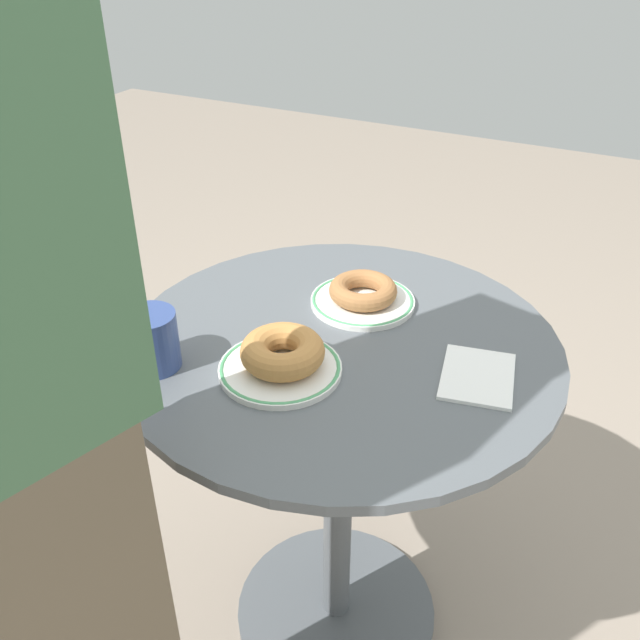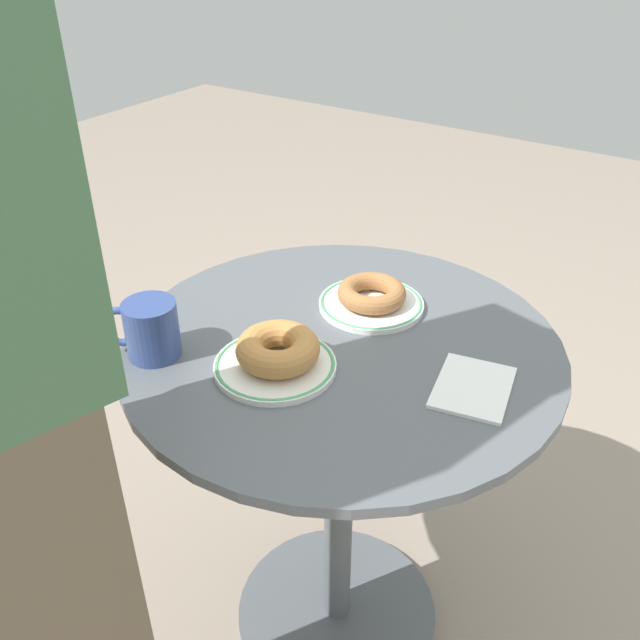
{
  "view_description": "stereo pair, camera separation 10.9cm",
  "coord_description": "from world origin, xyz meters",
  "px_view_note": "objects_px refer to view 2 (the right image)",
  "views": [
    {
      "loc": [
        -0.85,
        -0.39,
        1.35
      ],
      "look_at": [
        -0.03,
        0.02,
        0.77
      ],
      "focal_mm": 38.44,
      "sensor_mm": 36.0,
      "label": 1
    },
    {
      "loc": [
        -0.79,
        -0.48,
        1.35
      ],
      "look_at": [
        -0.03,
        0.02,
        0.77
      ],
      "focal_mm": 38.44,
      "sensor_mm": 36.0,
      "label": 2
    }
  ],
  "objects_px": {
    "donut_old_fashioned": "(278,349)",
    "plate_right": "(371,304)",
    "paper_napkin": "(473,388)",
    "plate_left": "(275,365)",
    "cafe_table": "(340,457)",
    "coffee_mug": "(149,329)",
    "donut_cinnamon": "(372,293)"
  },
  "relations": [
    {
      "from": "donut_old_fashioned",
      "to": "plate_right",
      "type": "bearing_deg",
      "value": -7.32
    },
    {
      "from": "paper_napkin",
      "to": "plate_right",
      "type": "bearing_deg",
      "value": 63.21
    },
    {
      "from": "plate_left",
      "to": "plate_right",
      "type": "height_order",
      "value": "same"
    },
    {
      "from": "paper_napkin",
      "to": "cafe_table",
      "type": "bearing_deg",
      "value": 89.57
    },
    {
      "from": "donut_old_fashioned",
      "to": "coffee_mug",
      "type": "xyz_separation_m",
      "value": [
        -0.08,
        0.19,
        0.01
      ]
    },
    {
      "from": "donut_cinnamon",
      "to": "coffee_mug",
      "type": "distance_m",
      "value": 0.39
    },
    {
      "from": "donut_old_fashioned",
      "to": "paper_napkin",
      "type": "distance_m",
      "value": 0.3
    },
    {
      "from": "plate_right",
      "to": "donut_old_fashioned",
      "type": "relative_size",
      "value": 1.43
    },
    {
      "from": "coffee_mug",
      "to": "cafe_table",
      "type": "bearing_deg",
      "value": -49.72
    },
    {
      "from": "cafe_table",
      "to": "coffee_mug",
      "type": "xyz_separation_m",
      "value": [
        -0.2,
        0.23,
        0.3
      ]
    },
    {
      "from": "cafe_table",
      "to": "plate_right",
      "type": "bearing_deg",
      "value": 7.12
    },
    {
      "from": "cafe_table",
      "to": "coffee_mug",
      "type": "bearing_deg",
      "value": 130.28
    },
    {
      "from": "plate_right",
      "to": "paper_napkin",
      "type": "bearing_deg",
      "value": -116.79
    },
    {
      "from": "donut_cinnamon",
      "to": "coffee_mug",
      "type": "relative_size",
      "value": 1.05
    },
    {
      "from": "cafe_table",
      "to": "paper_napkin",
      "type": "bearing_deg",
      "value": -90.43
    },
    {
      "from": "donut_old_fashioned",
      "to": "donut_cinnamon",
      "type": "height_order",
      "value": "donut_old_fashioned"
    },
    {
      "from": "plate_left",
      "to": "donut_cinnamon",
      "type": "xyz_separation_m",
      "value": [
        0.24,
        -0.03,
        0.02
      ]
    },
    {
      "from": "plate_right",
      "to": "donut_cinnamon",
      "type": "distance_m",
      "value": 0.02
    },
    {
      "from": "donut_cinnamon",
      "to": "paper_napkin",
      "type": "xyz_separation_m",
      "value": [
        -0.12,
        -0.24,
        -0.03
      ]
    },
    {
      "from": "donut_old_fashioned",
      "to": "paper_napkin",
      "type": "height_order",
      "value": "donut_old_fashioned"
    },
    {
      "from": "plate_left",
      "to": "donut_old_fashioned",
      "type": "height_order",
      "value": "donut_old_fashioned"
    },
    {
      "from": "plate_right",
      "to": "coffee_mug",
      "type": "xyz_separation_m",
      "value": [
        -0.32,
        0.22,
        0.04
      ]
    },
    {
      "from": "plate_left",
      "to": "paper_napkin",
      "type": "xyz_separation_m",
      "value": [
        0.12,
        -0.27,
        -0.0
      ]
    },
    {
      "from": "cafe_table",
      "to": "donut_old_fashioned",
      "type": "xyz_separation_m",
      "value": [
        -0.11,
        0.05,
        0.29
      ]
    },
    {
      "from": "plate_left",
      "to": "donut_cinnamon",
      "type": "relative_size",
      "value": 1.57
    },
    {
      "from": "cafe_table",
      "to": "donut_old_fashioned",
      "type": "relative_size",
      "value": 5.58
    },
    {
      "from": "plate_right",
      "to": "donut_old_fashioned",
      "type": "bearing_deg",
      "value": 172.68
    },
    {
      "from": "plate_right",
      "to": "coffee_mug",
      "type": "distance_m",
      "value": 0.39
    },
    {
      "from": "paper_napkin",
      "to": "plate_left",
      "type": "bearing_deg",
      "value": 113.54
    },
    {
      "from": "cafe_table",
      "to": "plate_right",
      "type": "distance_m",
      "value": 0.29
    },
    {
      "from": "cafe_table",
      "to": "paper_napkin",
      "type": "height_order",
      "value": "paper_napkin"
    },
    {
      "from": "plate_left",
      "to": "donut_old_fashioned",
      "type": "distance_m",
      "value": 0.03
    }
  ]
}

